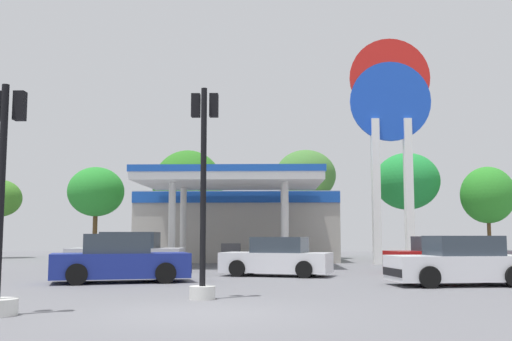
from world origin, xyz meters
The scene contains 16 objects.
ground_plane centered at (0.00, 0.00, 0.00)m, with size 90.00×90.00×0.00m, color slate.
gas_station centered at (-0.63, 23.41, 2.19)m, with size 11.25×13.30×4.55m.
station_pole_sign centered at (7.60, 19.81, 7.57)m, with size 4.23×0.56×11.90m.
car_0 centered at (-3.46, 7.51, 0.69)m, with size 4.59×2.94×1.53m.
car_3 centered at (-4.47, 12.58, 0.73)m, with size 4.57×2.17×1.62m.
car_4 centered at (6.93, 6.58, 0.66)m, with size 4.30×2.31×1.47m.
car_5 centered at (1.53, 10.66, 0.64)m, with size 4.25×2.64×1.42m.
car_6 centered at (8.00, 12.81, 0.65)m, with size 4.29×2.49×1.44m.
traffic_signal_0 centered at (-3.73, -0.47, 1.44)m, with size 0.78×0.78×4.36m.
traffic_signal_2 centered at (-0.25, 2.52, 2.11)m, with size 0.65×0.66×5.00m.
tree_0 centered at (-16.78, 28.00, 3.90)m, with size 2.82×2.82×5.18m.
tree_1 centered at (-10.46, 28.39, 4.38)m, with size 3.74×3.74×6.05m.
tree_2 centered at (-4.19, 27.68, 4.69)m, with size 4.59×4.59×7.05m.
tree_3 centered at (3.52, 27.64, 5.36)m, with size 3.94×3.94×7.04m.
tree_4 centered at (10.42, 29.16, 5.09)m, with size 4.36×4.36×7.03m.
tree_5 centered at (15.29, 27.80, 4.08)m, with size 3.44×3.44×5.92m.
Camera 1 is at (1.41, -11.77, 1.47)m, focal length 42.56 mm.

